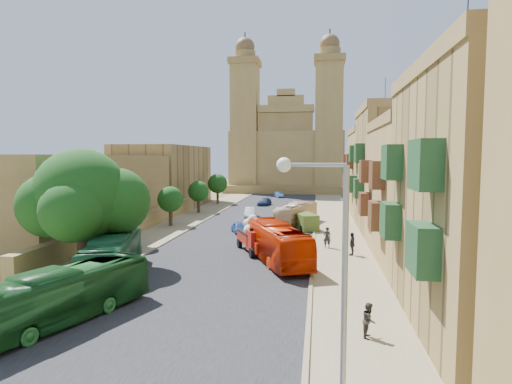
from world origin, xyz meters
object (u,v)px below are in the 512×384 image
(street_tree_c, at_px, (198,191))
(red_truck, at_px, (256,236))
(bus_red_east, at_px, (276,243))
(pedestrian_b, at_px, (369,320))
(church, at_px, (288,151))
(car_dkblue, at_px, (264,202))
(street_tree_a, at_px, (125,211))
(bus_cream_east, at_px, (296,214))
(olive_pickup, at_px, (305,221))
(pedestrian_c, at_px, (352,244))
(bus_green_south, at_px, (64,295))
(car_blue_b, at_px, (279,195))
(ficus_tree, at_px, (83,198))
(pedestrian_a, at_px, (327,237))
(street_tree_d, at_px, (218,184))
(car_cream, at_px, (263,226))
(bus_green_north, at_px, (113,256))
(streetlamp, at_px, (328,260))
(car_white_b, at_px, (296,204))
(car_white_a, at_px, (250,212))
(street_tree_b, at_px, (170,199))
(car_blue_a, at_px, (239,228))

(street_tree_c, bearing_deg, red_truck, -63.72)
(bus_red_east, relative_size, pedestrian_b, 6.76)
(church, bearing_deg, car_dkblue, -92.91)
(street_tree_a, relative_size, bus_cream_east, 0.53)
(olive_pickup, height_order, pedestrian_c, pedestrian_c)
(red_truck, bearing_deg, olive_pickup, 72.66)
(bus_green_south, distance_m, car_blue_b, 66.71)
(ficus_tree, xyz_separation_m, pedestrian_b, (19.19, -9.04, -4.43))
(pedestrian_a, bearing_deg, bus_cream_east, -83.56)
(ficus_tree, relative_size, street_tree_a, 1.79)
(street_tree_d, height_order, olive_pickup, street_tree_d)
(ficus_tree, distance_m, car_cream, 20.57)
(bus_green_north, bearing_deg, bus_green_south, -95.53)
(church, distance_m, streetlamp, 91.04)
(olive_pickup, bearing_deg, car_white_b, 95.62)
(street_tree_d, distance_m, pedestrian_a, 38.53)
(car_white_a, bearing_deg, red_truck, -84.33)
(ficus_tree, xyz_separation_m, street_tree_b, (-0.58, 19.99, -2.08))
(bus_cream_east, height_order, pedestrian_c, bus_cream_east)
(pedestrian_a, xyz_separation_m, pedestrian_b, (1.54, -19.18, -0.16))
(ficus_tree, xyz_separation_m, street_tree_d, (-0.58, 43.99, -1.71))
(pedestrian_c, bearing_deg, pedestrian_a, -128.55)
(bus_cream_east, relative_size, car_white_b, 2.81)
(car_dkblue, height_order, pedestrian_a, pedestrian_a)
(car_blue_a, xyz_separation_m, car_white_a, (-0.78, 12.20, 0.06))
(bus_green_south, xyz_separation_m, pedestrian_a, (13.31, 19.51, -0.41))
(car_white_a, distance_m, pedestrian_b, 39.37)
(car_white_b, bearing_deg, street_tree_c, 43.64)
(olive_pickup, relative_size, bus_red_east, 0.44)
(bus_cream_east, distance_m, car_dkblue, 20.76)
(street_tree_b, bearing_deg, car_cream, -15.34)
(bus_cream_east, height_order, car_white_a, bus_cream_east)
(street_tree_d, distance_m, olive_pickup, 29.01)
(street_tree_c, bearing_deg, church, 76.79)
(car_white_a, bearing_deg, church, 83.07)
(church, xyz_separation_m, red_truck, (2.08, -67.08, -8.12))
(street_tree_d, distance_m, streetlamp, 62.59)
(bus_green_south, bearing_deg, street_tree_b, 119.06)
(pedestrian_a, xyz_separation_m, pedestrian_c, (2.02, -2.72, 0.01))
(bus_green_south, relative_size, pedestrian_a, 5.14)
(street_tree_b, xyz_separation_m, streetlamp, (17.72, -36.00, 2.05))
(bus_green_north, bearing_deg, car_cream, 50.66)
(streetlamp, xyz_separation_m, car_dkblue, (-9.34, 58.90, -4.62))
(bus_green_north, relative_size, car_white_b, 3.15)
(car_blue_a, bearing_deg, streetlamp, -97.14)
(car_white_a, relative_size, pedestrian_a, 2.05)
(car_cream, bearing_deg, streetlamp, 80.24)
(street_tree_b, bearing_deg, bus_red_east, -47.68)
(car_dkblue, bearing_deg, pedestrian_b, -65.88)
(car_white_b, xyz_separation_m, pedestrian_a, (4.32, -30.47, 0.39))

